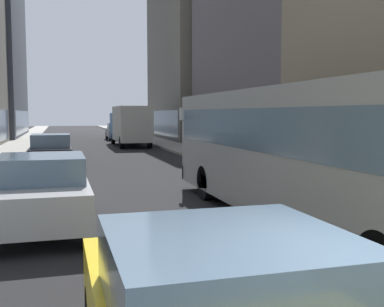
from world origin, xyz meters
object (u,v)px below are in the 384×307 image
Objects in this scene: transit_bus at (304,147)px; car_grey_wagon at (117,131)px; dalmatian_dog at (361,282)px; car_black_suv at (51,152)px; car_silver_sedan at (42,191)px; box_truck at (130,124)px.

transit_bus reaches higher than car_grey_wagon.
car_black_suv is at bearing 103.07° from dalmatian_dog.
car_grey_wagon is 4.15× the size of dalmatian_dog.
car_silver_sedan is (-5.60, -33.80, 0.00)m from car_grey_wagon.
box_truck reaches higher than car_black_suv.
box_truck is (5.60, 14.56, 0.85)m from car_black_suv.
dalmatian_dog is at bearing -111.53° from transit_bus.
transit_bus is at bearing -13.34° from car_silver_sedan.
transit_bus reaches higher than car_black_suv.
transit_bus reaches higher than dalmatian_dog.
car_black_suv is at bearing 115.37° from transit_bus.
box_truck is 31.01m from dalmatian_dog.
car_black_suv is 1.01× the size of car_grey_wagon.
box_truck reaches higher than car_silver_sedan.
car_silver_sedan is 25.68m from box_truck.
transit_bus is at bearing 68.47° from dalmatian_dog.
car_grey_wagon is at bearing 90.00° from box_truck.
transit_bus is 35.14m from car_grey_wagon.
dalmatian_dog is at bearing -92.60° from car_grey_wagon.
car_silver_sedan is 7.02m from dalmatian_dog.
car_silver_sedan is 4.81× the size of dalmatian_dog.
car_black_suv is 0.87× the size of car_silver_sedan.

